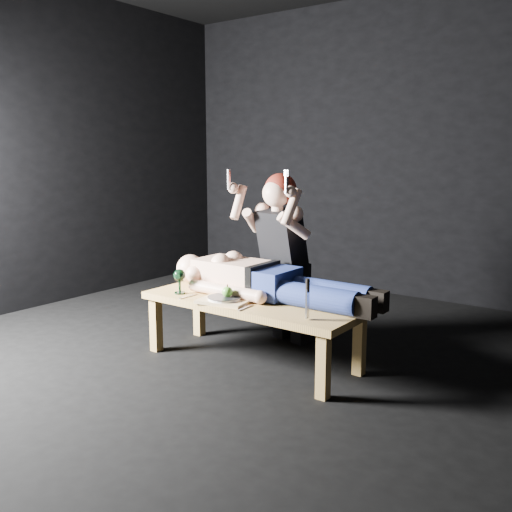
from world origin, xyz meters
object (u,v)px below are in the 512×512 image
at_px(table, 252,331).
at_px(goblet, 180,281).
at_px(lying_man, 270,277).
at_px(kneeling_woman, 289,256).
at_px(serving_tray, 224,301).
at_px(carving_knife, 307,299).

relative_size(table, goblet, 8.74).
distance_m(table, lying_man, 0.39).
height_order(kneeling_woman, goblet, kneeling_woman).
height_order(lying_man, serving_tray, lying_man).
bearing_deg(carving_knife, lying_man, 147.57).
xyz_separation_m(table, goblet, (-0.52, -0.16, 0.32)).
xyz_separation_m(table, serving_tray, (-0.11, -0.17, 0.24)).
bearing_deg(goblet, serving_tray, -0.20).
bearing_deg(serving_tray, lying_man, 62.18).
distance_m(table, kneeling_woman, 0.70).
xyz_separation_m(table, carving_knife, (0.56, -0.19, 0.35)).
xyz_separation_m(lying_man, kneeling_woman, (-0.10, 0.40, 0.08)).
bearing_deg(kneeling_woman, carving_knife, -40.12).
distance_m(goblet, carving_knife, 1.08).
bearing_deg(table, carving_knife, -18.10).
distance_m(table, goblet, 0.63).
height_order(serving_tray, goblet, goblet).
xyz_separation_m(lying_man, goblet, (-0.58, -0.30, -0.05)).
xyz_separation_m(lying_man, serving_tray, (-0.16, -0.31, -0.13)).
bearing_deg(goblet, carving_knife, -1.24).
distance_m(kneeling_woman, serving_tray, 0.74).
distance_m(table, serving_tray, 0.31).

